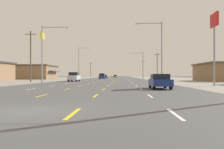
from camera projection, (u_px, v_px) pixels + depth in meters
The scene contains 21 objects.
ground_plane at pixel (110, 80), 75.19m from camera, with size 572.00×572.00×0.00m, color #4C4C4F.
lot_apron_left at pixel (29, 80), 76.14m from camera, with size 28.00×440.00×0.01m, color gray.
lot_apron_right at pixel (194, 80), 74.23m from camera, with size 28.00×440.00×0.01m, color gray.
lane_markings at pixel (114, 78), 113.66m from camera, with size 10.64×227.60×0.01m.
signal_span_wire at pixel (69, 5), 16.39m from camera, with size 27.63×0.52×9.66m.
sedan_far_right_nearest at pixel (160, 81), 24.51m from camera, with size 1.80×4.50×1.46m.
suv_far_left_near at pixel (74, 77), 53.95m from camera, with size 1.98×4.90×1.98m.
suv_inner_left_mid at pixel (102, 76), 90.08m from camera, with size 1.98×4.90×1.98m.
sedan_inner_left_midfar at pixel (105, 77), 103.91m from camera, with size 1.80×4.50×1.46m.
sedan_center_turn_far at pixel (115, 76), 131.50m from camera, with size 1.80×4.50×1.46m.
storefront_left_row_2 at pixel (36, 72), 85.22m from camera, with size 13.26×15.22×4.78m.
pole_sign_left_row_1 at pixel (42, 44), 54.16m from camera, with size 0.24×2.40×10.56m.
pole_sign_right_row_0 at pixel (214, 30), 31.31m from camera, with size 0.24×2.39×9.09m.
streetlight_left_row_0 at pixel (45, 49), 42.65m from camera, with size 4.80×0.26×9.76m.
streetlight_right_row_0 at pixel (159, 47), 41.90m from camera, with size 4.56×0.26×10.31m.
streetlight_left_row_1 at pixel (80, 61), 79.39m from camera, with size 3.57×0.26×10.24m.
streetlight_right_row_1 at pixel (141, 63), 78.63m from camera, with size 4.32×0.26×8.58m.
utility_pole_left_row_0 at pixel (31, 56), 49.33m from camera, with size 2.20×0.26×10.03m.
utility_pole_right_row_1 at pixel (157, 65), 84.71m from camera, with size 2.20×0.26×8.93m.
utility_pole_right_row_2 at pixel (143, 69), 119.46m from camera, with size 2.20×0.26×8.54m.
utility_pole_left_row_3 at pixel (91, 70), 149.18m from camera, with size 2.20×0.26×8.93m.
Camera 1 is at (3.44, -9.11, 1.34)m, focal length 40.17 mm.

